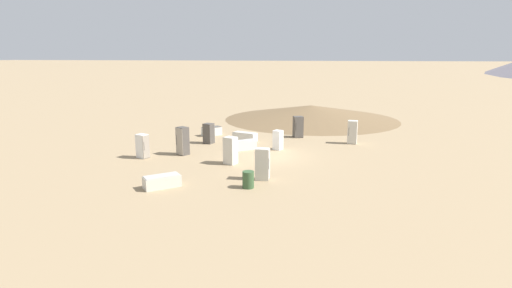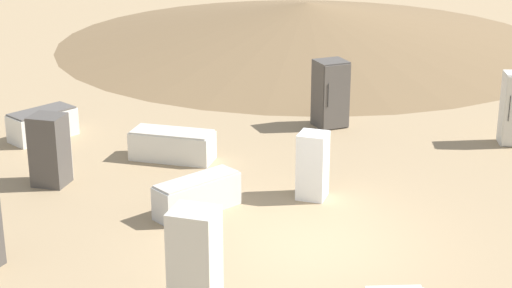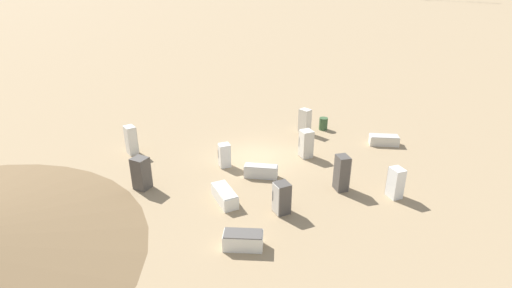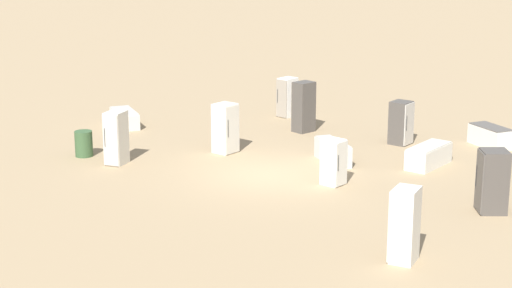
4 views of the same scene
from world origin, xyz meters
The scene contains 14 objects.
ground_plane centered at (0.00, 0.00, 0.00)m, with size 1000.00×1000.00×0.00m, color #9E8460.
discarded_fridge_0 centered at (-5.45, 3.14, 0.79)m, with size 0.85×0.85×1.57m.
discarded_fridge_1 centered at (-5.96, -0.76, 0.97)m, with size 0.93×0.89×1.94m.
discarded_fridge_2 centered at (1.06, 7.10, 0.88)m, with size 0.98×0.98×1.77m.
discarded_fridge_3 centered at (-2.03, -2.30, 0.87)m, with size 0.89×0.88×1.74m.
discarded_fridge_4 centered at (-8.22, -2.22, 0.81)m, with size 0.90×0.79×1.62m.
discarded_fridge_5 centered at (-2.19, 1.55, 0.36)m, with size 1.78×1.65×0.73m.
discarded_fridge_6 centered at (0.65, -5.09, 0.89)m, with size 0.79×0.59×1.78m.
discarded_fridge_7 centered at (0.21, 2.28, 0.71)m, with size 0.75×0.78×1.43m.
discarded_fridge_8 centered at (-6.30, 6.21, 0.37)m, with size 1.70×1.71×0.74m.
discarded_fridge_9 centered at (5.50, 5.59, 0.91)m, with size 0.76×0.65×1.82m.
discarded_fridge_10 centered at (-4.18, -7.59, 0.32)m, with size 1.91×1.86×0.65m.
discarded_fridge_11 centered at (-2.92, 4.62, 0.35)m, with size 2.09×1.28×0.71m.
rusty_barrel centered at (0.22, -6.64, 0.44)m, with size 0.61×0.61×0.89m.
Camera 3 is at (-16.90, 14.71, 10.81)m, focal length 28.00 mm.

